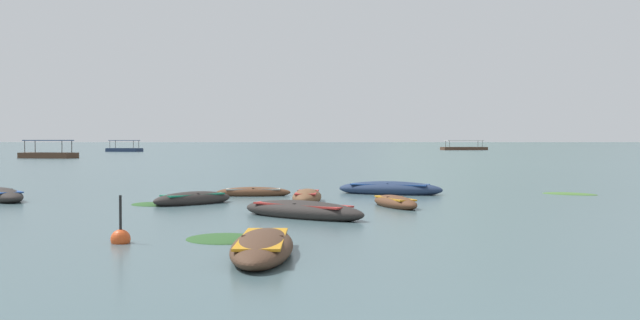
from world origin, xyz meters
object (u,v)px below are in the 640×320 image
rowboat_5 (193,199)px  ferry_1 (48,155)px  rowboat_7 (390,189)px  rowboat_4 (262,247)px  ferry_2 (464,148)px  ferry_0 (124,149)px  rowboat_2 (302,211)px  rowboat_1 (395,202)px  mooring_buoy (121,238)px  rowboat_0 (307,197)px  rowboat_8 (253,192)px  rowboat_6 (0,195)px

rowboat_5 → ferry_1: size_ratio=0.41×
rowboat_7 → rowboat_4: bearing=-110.5°
ferry_2 → ferry_0: bearing=-167.0°
rowboat_2 → ferry_0: ferry_0 is taller
rowboat_1 → mooring_buoy: bearing=-135.0°
rowboat_0 → ferry_1: ferry_1 is taller
rowboat_0 → rowboat_7: bearing=42.6°
rowboat_5 → rowboat_8: bearing=58.3°
ferry_1 → ferry_2: bearing=42.8°
rowboat_2 → rowboat_8: 8.64m
rowboat_1 → rowboat_6: bearing=163.4°
rowboat_6 → rowboat_7: (15.38, 1.62, 0.02)m
rowboat_1 → rowboat_8: bearing=130.6°
rowboat_6 → rowboat_7: 15.46m
rowboat_2 → ferry_0: bearing=100.9°
rowboat_2 → rowboat_7: (4.54, 8.91, 0.02)m
rowboat_4 → rowboat_8: rowboat_4 is taller
rowboat_5 → mooring_buoy: bearing=-95.7°
rowboat_6 → ferry_2: size_ratio=0.37×
rowboat_2 → rowboat_8: size_ratio=1.28×
rowboat_2 → ferry_1: size_ratio=0.52×
rowboat_0 → rowboat_6: size_ratio=0.83×
rowboat_8 → ferry_2: ferry_2 is taller
rowboat_4 → ferry_0: bearing=99.7°
ferry_0 → mooring_buoy: bearing=-81.4°
rowboat_1 → ferry_1: bearing=112.3°
ferry_0 → mooring_buoy: (20.49, -134.96, -0.34)m
rowboat_1 → rowboat_7: (1.07, 5.87, 0.06)m
rowboat_4 → ferry_0: (-23.55, 137.08, 0.27)m
rowboat_5 → ferry_2: bearing=68.7°
rowboat_4 → rowboat_5: (-2.09, 11.95, -0.00)m
rowboat_5 → rowboat_7: size_ratio=0.68×
rowboat_6 → ferry_0: ferry_0 is taller
ferry_0 → ferry_2: size_ratio=0.71×
rowboat_0 → rowboat_1: rowboat_0 is taller
rowboat_8 → rowboat_5: bearing=-121.7°
rowboat_4 → rowboat_2: bearing=78.6°
ferry_0 → rowboat_2: bearing=-79.1°
rowboat_7 → rowboat_8: bearing=-176.4°
rowboat_5 → rowboat_8: (2.24, 3.62, -0.03)m
rowboat_0 → ferry_0: size_ratio=0.43×
rowboat_2 → rowboat_6: size_ratio=1.00×
ferry_2 → mooring_buoy: (-56.67, -152.84, -0.34)m
ferry_1 → ferry_2: size_ratio=0.72×
ferry_0 → mooring_buoy: size_ratio=6.39×
rowboat_8 → ferry_0: (-23.70, 121.51, 0.30)m
rowboat_5 → rowboat_7: (8.03, 3.98, 0.03)m
rowboat_2 → rowboat_5: bearing=125.4°
rowboat_6 → mooring_buoy: bearing=-62.4°
rowboat_2 → rowboat_6: rowboat_2 is taller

